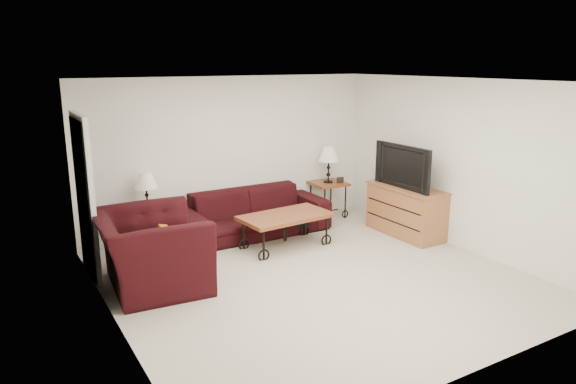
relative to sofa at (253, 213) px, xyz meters
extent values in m
plane|color=beige|center=(-0.13, -2.02, -0.36)|extent=(5.00, 5.00, 0.00)
cube|color=white|center=(-0.13, 0.48, 0.89)|extent=(5.00, 0.02, 2.50)
cube|color=white|center=(-0.13, -4.52, 0.89)|extent=(5.00, 0.02, 2.50)
cube|color=white|center=(-2.63, -2.02, 0.89)|extent=(0.02, 5.00, 2.50)
cube|color=white|center=(2.37, -2.02, 0.89)|extent=(0.02, 5.00, 2.50)
plane|color=white|center=(-0.13, -2.02, 2.14)|extent=(5.00, 5.00, 0.00)
cube|color=black|center=(-2.60, -0.37, 0.66)|extent=(0.08, 0.94, 2.04)
imported|color=black|center=(0.00, 0.00, 0.00)|extent=(2.44, 0.95, 0.71)
cube|color=brown|center=(-1.64, 0.18, -0.06)|extent=(0.55, 0.55, 0.58)
cube|color=brown|center=(1.59, 0.18, -0.04)|extent=(0.62, 0.62, 0.64)
cube|color=black|center=(-1.79, 0.03, 0.27)|extent=(0.12, 0.03, 0.10)
cube|color=black|center=(1.74, 0.03, 0.33)|extent=(0.13, 0.05, 0.11)
cube|color=brown|center=(0.14, -0.79, -0.10)|extent=(1.40, 0.83, 0.51)
imported|color=black|center=(-2.00, -1.17, 0.11)|extent=(1.37, 1.53, 0.93)
cube|color=#B84117|center=(-1.85, -1.22, 0.16)|extent=(0.15, 0.43, 0.42)
cube|color=#9E5E3A|center=(2.10, -1.27, 0.04)|extent=(0.55, 1.32, 0.79)
imported|color=black|center=(2.08, -1.27, 0.77)|extent=(0.15, 1.18, 0.68)
ellipsoid|color=black|center=(0.68, -0.29, -0.11)|extent=(0.46, 0.40, 0.49)
camera|label=1|loc=(-3.68, -7.32, 2.38)|focal=33.00mm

